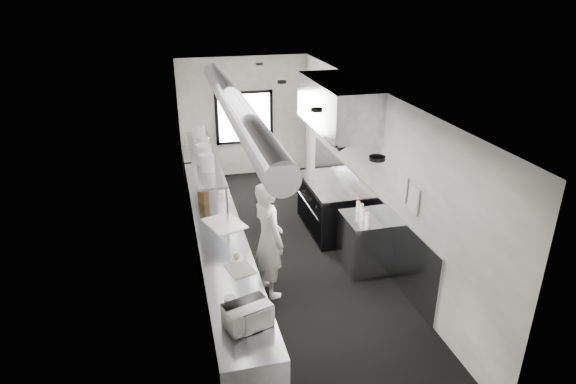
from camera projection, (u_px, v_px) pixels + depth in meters
floor at (285, 254)px, 8.53m from camera, size 3.00×8.00×0.01m
ceiling at (284, 93)px, 7.42m from camera, size 3.00×8.00×0.01m
wall_back at (244, 117)px, 11.54m from camera, size 3.00×0.02×2.80m
wall_front at (391, 340)px, 4.42m from camera, size 3.00×0.02×2.80m
wall_left at (191, 188)px, 7.64m from camera, size 0.02×8.00×2.80m
wall_right at (371, 171)px, 8.31m from camera, size 0.02×8.00×2.80m
wall_cladding at (360, 209)px, 8.91m from camera, size 0.03×5.50×1.10m
hvac_duct at (235, 106)px, 7.72m from camera, size 0.40×6.40×0.40m
service_window at (244, 118)px, 11.50m from camera, size 1.36×0.05×1.25m
exhaust_hood at (337, 105)px, 8.45m from camera, size 0.81×2.20×0.88m
prep_counter at (221, 254)px, 7.65m from camera, size 0.70×6.00×0.90m
pass_shelf at (204, 157)px, 8.55m from camera, size 0.45×3.00×0.68m
range at (330, 207)px, 9.20m from camera, size 0.88×1.60×0.94m
bottle_station at (364, 242)px, 7.99m from camera, size 0.65×0.80×0.90m
far_work_table at (200, 171)px, 10.94m from camera, size 0.70×1.20×0.90m
notice_sheet_a at (402, 187)px, 7.16m from camera, size 0.02×0.28×0.38m
notice_sheet_b at (413, 200)px, 6.87m from camera, size 0.02×0.28×0.38m
line_cook at (269, 239)px, 7.16m from camera, size 0.59×0.75×1.80m
microwave at (248, 315)px, 5.33m from camera, size 0.54×0.47×0.27m
deli_tub_a at (232, 316)px, 5.44m from camera, size 0.15×0.15×0.11m
deli_tub_b at (230, 301)px, 5.71m from camera, size 0.19×0.19×0.10m
newspaper at (240, 269)px, 6.41m from camera, size 0.40×0.45×0.01m
small_plate at (237, 259)px, 6.63m from camera, size 0.23×0.23×0.02m
pastry at (237, 256)px, 6.61m from camera, size 0.09×0.09×0.09m
cutting_board at (224, 223)px, 7.60m from camera, size 0.69×0.78×0.02m
knife_block at (203, 196)px, 8.28m from camera, size 0.18×0.25×0.24m
plate_stack_a at (207, 163)px, 7.79m from camera, size 0.29×0.29×0.27m
plate_stack_b at (204, 154)px, 8.07m from camera, size 0.28×0.28×0.33m
plate_stack_c at (204, 146)px, 8.55m from camera, size 0.23×0.23×0.30m
plate_stack_d at (199, 135)px, 9.08m from camera, size 0.23×0.23×0.34m
squeeze_bottle_a at (368, 221)px, 7.51m from camera, size 0.07×0.07×0.16m
squeeze_bottle_b at (367, 217)px, 7.62m from camera, size 0.07×0.07×0.17m
squeeze_bottle_c at (363, 214)px, 7.72m from camera, size 0.07×0.07×0.17m
squeeze_bottle_d at (361, 209)px, 7.87m from camera, size 0.07×0.07×0.19m
squeeze_bottle_e at (358, 206)px, 7.99m from camera, size 0.07×0.07×0.18m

